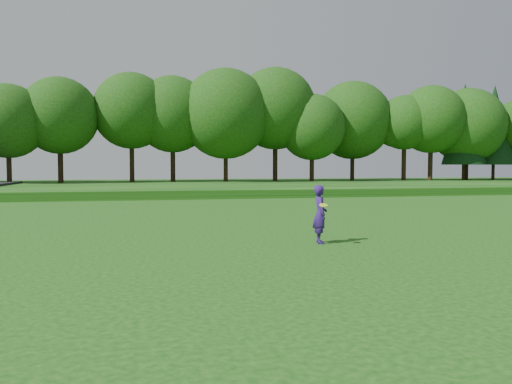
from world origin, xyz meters
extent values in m
plane|color=#12450D|center=(0.00, 0.00, 0.00)|extent=(140.00, 140.00, 0.00)
cube|color=#12450D|center=(0.00, 34.00, 0.30)|extent=(130.00, 30.00, 0.60)
cube|color=gray|center=(0.00, 20.00, 0.02)|extent=(130.00, 1.60, 0.04)
imported|color=navy|center=(4.30, -0.63, 0.85)|extent=(0.49, 0.67, 1.70)
cylinder|color=#D6ED25|center=(4.22, -1.14, 1.15)|extent=(0.24, 0.23, 0.10)
camera|label=1|loc=(-0.70, -14.28, 2.25)|focal=35.00mm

